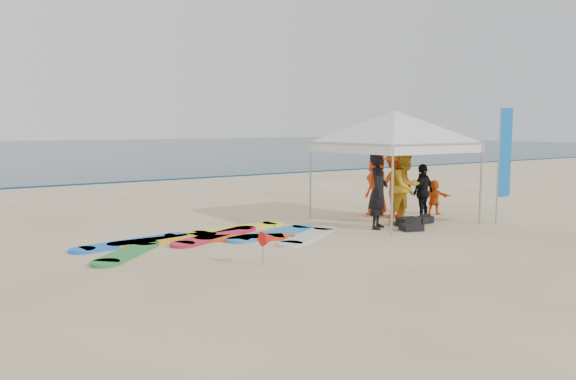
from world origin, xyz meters
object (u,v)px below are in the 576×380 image
Objects in this scene: person_orange_a at (395,184)px; person_black_b at (423,192)px; person_yellow at (406,187)px; surfboard_spread at (216,238)px; person_orange_b at (377,185)px; feather_flag at (504,154)px; canopy_tent at (395,111)px; person_black_a at (378,191)px; person_seated at (434,197)px; marker_pennant at (268,238)px.

person_orange_a is 1.22× the size of person_black_b.
person_yellow is 0.34× the size of surfboard_spread.
feather_flag reaches higher than person_orange_b.
person_black_a is at bearing -151.57° from canopy_tent.
person_seated is at bearing -173.74° from person_orange_a.
person_orange_b is at bearing 6.05° from surfboard_spread.
surfboard_spread is (-7.23, 2.34, -1.80)m from feather_flag.
person_black_b is (0.79, 0.11, -0.20)m from person_yellow.
person_orange_a is at bearing 58.11° from person_yellow.
person_orange_a reaches higher than person_black_b.
person_orange_b is 1.73× the size of person_seated.
person_yellow is 1.53m from person_orange_b.
person_black_a is 1.10× the size of person_orange_b.
person_black_b is at bearing 5.10° from person_yellow.
person_yellow is at bearing 81.95° from person_seated.
person_yellow is at bearing 75.42° from person_orange_a.
person_seated is (2.98, 0.82, -0.46)m from person_black_a.
surfboard_spread is at bearing -12.52° from person_orange_b.
person_orange_b reaches higher than person_black_b.
canopy_tent reaches higher than person_seated.
marker_pennant is at bearing 11.09° from person_orange_b.
canopy_tent is at bearing 22.58° from marker_pennant.
person_orange_b is at bearing 11.86° from person_black_a.
person_yellow is 1.93× the size of person_seated.
canopy_tent is at bearing 87.77° from person_yellow.
person_black_b is 0.88× the size of person_orange_b.
person_orange_b is 3.54m from feather_flag.
person_orange_a is at bearing -81.45° from person_black_b.
surfboard_spread is (0.25, 2.68, -0.46)m from marker_pennant.
feather_flag is (1.34, -1.55, 1.06)m from person_black_b.
person_orange_b is at bearing 34.65° from person_seated.
surfboard_spread is (-5.10, 0.45, -2.93)m from canopy_tent.
marker_pennant is 2.73m from surfboard_spread.
person_seated is at bearing 16.87° from person_yellow.
person_black_a is at bearing -176.15° from person_yellow.
person_yellow is at bearing 18.31° from marker_pennant.
person_orange_a is 0.61× the size of feather_flag.
person_black_a is at bearing 157.99° from feather_flag.
person_seated is 0.22× the size of canopy_tent.
person_black_a reaches higher than person_orange_a.
canopy_tent is at bearing 51.82° from person_orange_b.
person_orange_b is (-0.13, 0.60, -0.07)m from person_orange_a.
feather_flag is at bearing 139.42° from person_orange_a.
person_orange_b reaches higher than person_seated.
person_black_b is 2.30m from feather_flag.
person_black_b is at bearing 88.67° from person_orange_b.
surfboard_spread is at bearing 13.98° from person_orange_a.
person_yellow reaches higher than person_seated.
person_orange_a is 1.08× the size of person_orange_b.
person_yellow is 3.07× the size of marker_pennant.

